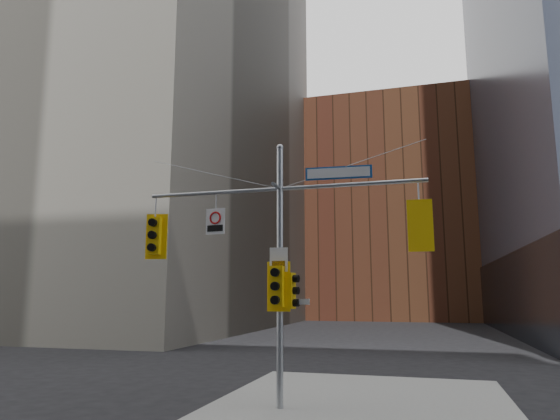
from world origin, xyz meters
The scene contains 12 objects.
sidewalk_corner centered at (2.00, 4.00, 0.07)m, with size 8.00×8.00×0.15m, color gray.
brick_midrise centered at (0.00, 58.00, 14.00)m, with size 26.00×20.00×28.00m, color brown.
signal_assembly centered at (0.00, 1.99, 4.42)m, with size 8.00×0.80×7.30m.
traffic_light_west_arm centered at (-3.89, 2.01, 4.80)m, with size 0.65×0.58×1.37m.
traffic_light_east_arm centered at (3.74, 1.99, 4.80)m, with size 0.63×0.51×1.33m.
traffic_light_pole_side centered at (0.32, 1.99, 3.18)m, with size 0.40×0.34×0.96m.
traffic_light_pole_front centered at (0.00, 1.73, 3.29)m, with size 0.64×0.51×1.33m.
street_sign_blade centered at (1.66, 2.00, 6.35)m, with size 1.81×0.18×0.35m.
regulatory_sign_arm centered at (-1.93, 1.97, 5.17)m, with size 0.60×0.11×0.75m.
regulatory_sign_pole centered at (0.00, 1.88, 3.99)m, with size 0.50×0.06×0.66m.
street_blade_ew centered at (0.45, 2.00, 2.89)m, with size 0.76×0.13×0.15m.
street_blade_ns centered at (0.00, 2.45, 2.74)m, with size 0.07×0.68×0.14m.
Camera 1 is at (3.76, -11.15, 3.08)m, focal length 32.00 mm.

